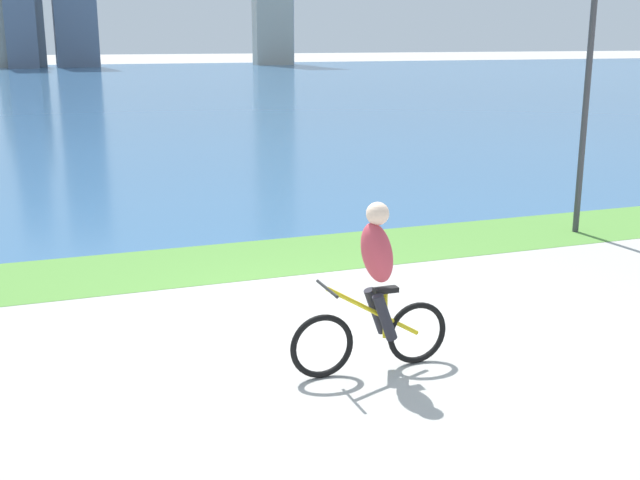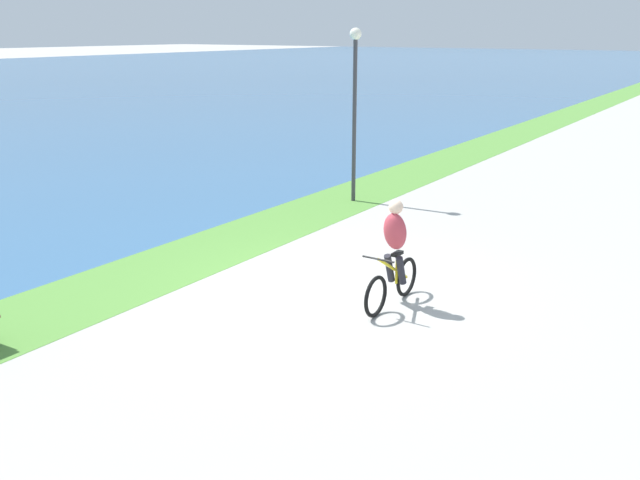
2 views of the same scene
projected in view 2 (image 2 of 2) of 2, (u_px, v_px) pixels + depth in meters
ground_plane at (324, 288)px, 11.32m from camera, size 300.00×300.00×0.00m
grass_strip_bayside at (193, 256)px, 12.89m from camera, size 120.00×2.01×0.01m
cyclist_lead at (394, 254)px, 10.37m from camera, size 1.64×0.52×1.68m
lamppost_tall at (355, 91)px, 16.31m from camera, size 0.28×0.28×4.14m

